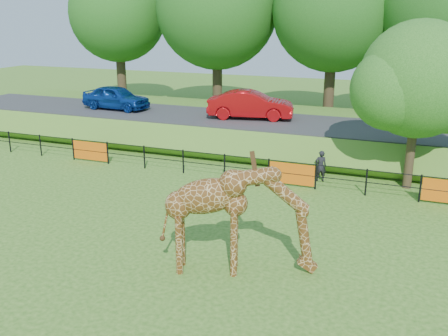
# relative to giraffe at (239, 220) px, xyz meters

# --- Properties ---
(ground) EXTENTS (90.00, 90.00, 0.00)m
(ground) POSITION_rel_giraffe_xyz_m (-3.36, -0.44, -1.54)
(ground) COLOR #2E6018
(ground) RESTS_ON ground
(giraffe) EXTENTS (4.36, 2.06, 3.09)m
(giraffe) POSITION_rel_giraffe_xyz_m (0.00, 0.00, 0.00)
(giraffe) COLOR #573212
(giraffe) RESTS_ON ground
(perimeter_fence) EXTENTS (28.07, 0.10, 1.10)m
(perimeter_fence) POSITION_rel_giraffe_xyz_m (-3.36, 7.56, -0.99)
(perimeter_fence) COLOR black
(perimeter_fence) RESTS_ON ground
(embankment) EXTENTS (40.00, 9.00, 1.30)m
(embankment) POSITION_rel_giraffe_xyz_m (-3.36, 15.06, -0.89)
(embankment) COLOR #2E6018
(embankment) RESTS_ON ground
(road) EXTENTS (40.00, 5.00, 0.12)m
(road) POSITION_rel_giraffe_xyz_m (-3.36, 13.56, -0.18)
(road) COLOR #29292C
(road) RESTS_ON embankment
(car_blue) EXTENTS (4.26, 1.94, 1.42)m
(car_blue) POSITION_rel_giraffe_xyz_m (-12.67, 13.55, 0.58)
(car_blue) COLOR #133F9F
(car_blue) RESTS_ON road
(car_red) EXTENTS (4.84, 2.48, 1.52)m
(car_red) POSITION_rel_giraffe_xyz_m (-4.27, 13.81, 0.64)
(car_red) COLOR #B90D11
(car_red) RESTS_ON road
(visitor) EXTENTS (0.58, 0.48, 1.36)m
(visitor) POSITION_rel_giraffe_xyz_m (0.61, 8.69, -0.87)
(visitor) COLOR black
(visitor) RESTS_ON ground
(tree_east) EXTENTS (5.40, 4.71, 6.76)m
(tree_east) POSITION_rel_giraffe_xyz_m (4.23, 9.19, 2.74)
(tree_east) COLOR #342717
(tree_east) RESTS_ON ground
(bg_tree_line) EXTENTS (37.30, 8.80, 11.82)m
(bg_tree_line) POSITION_rel_giraffe_xyz_m (-1.47, 21.56, 5.65)
(bg_tree_line) COLOR #342717
(bg_tree_line) RESTS_ON ground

